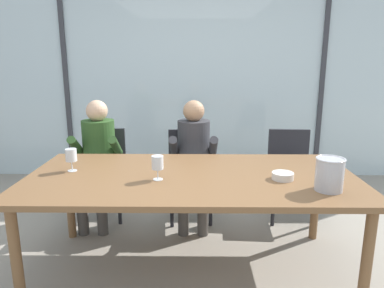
% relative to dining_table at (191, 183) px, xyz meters
% --- Properties ---
extents(ground, '(14.00, 14.00, 0.00)m').
position_rel_dining_table_xyz_m(ground, '(0.00, 1.00, -0.70)').
color(ground, '#9E9384').
extents(window_glass_panel, '(7.61, 0.03, 2.60)m').
position_rel_dining_table_xyz_m(window_glass_panel, '(0.00, 2.33, 0.60)').
color(window_glass_panel, silver).
rests_on(window_glass_panel, ground).
extents(window_mullion_left, '(0.06, 0.06, 2.60)m').
position_rel_dining_table_xyz_m(window_mullion_left, '(-1.71, 2.31, 0.60)').
color(window_mullion_left, '#38383D').
rests_on(window_mullion_left, ground).
extents(window_mullion_right, '(0.06, 0.06, 2.60)m').
position_rel_dining_table_xyz_m(window_mullion_right, '(1.71, 2.31, 0.60)').
color(window_mullion_right, '#38383D').
rests_on(window_mullion_right, ground).
extents(hillside_vineyard, '(13.61, 2.40, 2.08)m').
position_rel_dining_table_xyz_m(hillside_vineyard, '(0.00, 5.91, 0.34)').
color(hillside_vineyard, '#386633').
rests_on(hillside_vineyard, ground).
extents(dining_table, '(2.41, 1.17, 0.77)m').
position_rel_dining_table_xyz_m(dining_table, '(0.00, 0.00, 0.00)').
color(dining_table, brown).
rests_on(dining_table, ground).
extents(chair_near_curtain, '(0.46, 0.46, 0.89)m').
position_rel_dining_table_xyz_m(chair_near_curtain, '(-0.92, 1.03, -0.18)').
color(chair_near_curtain, '#232328').
rests_on(chair_near_curtain, ground).
extents(chair_left_of_center, '(0.48, 0.48, 0.89)m').
position_rel_dining_table_xyz_m(chair_left_of_center, '(-0.04, 0.99, -0.18)').
color(chair_left_of_center, '#232328').
rests_on(chair_left_of_center, ground).
extents(chair_center, '(0.47, 0.47, 0.89)m').
position_rel_dining_table_xyz_m(chair_center, '(1.00, 1.00, -0.18)').
color(chair_center, '#232328').
rests_on(chair_center, ground).
extents(person_olive_shirt, '(0.47, 0.62, 1.21)m').
position_rel_dining_table_xyz_m(person_olive_shirt, '(-0.94, 0.86, -0.01)').
color(person_olive_shirt, '#2D5123').
rests_on(person_olive_shirt, ground).
extents(person_charcoal_jacket, '(0.46, 0.61, 1.21)m').
position_rel_dining_table_xyz_m(person_charcoal_jacket, '(0.01, 0.86, -0.01)').
color(person_charcoal_jacket, '#38383D').
rests_on(person_charcoal_jacket, ground).
extents(ice_bucket_primary, '(0.19, 0.19, 0.22)m').
position_rel_dining_table_xyz_m(ice_bucket_primary, '(0.89, -0.31, 0.17)').
color(ice_bucket_primary, '#B7B7BC').
rests_on(ice_bucket_primary, dining_table).
extents(tasting_bowl, '(0.15, 0.15, 0.05)m').
position_rel_dining_table_xyz_m(tasting_bowl, '(0.65, -0.10, 0.09)').
color(tasting_bowl, silver).
rests_on(tasting_bowl, dining_table).
extents(wine_glass_by_left_taster, '(0.08, 0.08, 0.17)m').
position_rel_dining_table_xyz_m(wine_glass_by_left_taster, '(-0.24, -0.11, 0.18)').
color(wine_glass_by_left_taster, silver).
rests_on(wine_glass_by_left_taster, dining_table).
extents(wine_glass_near_bucket, '(0.08, 0.08, 0.17)m').
position_rel_dining_table_xyz_m(wine_glass_near_bucket, '(-0.91, 0.08, 0.18)').
color(wine_glass_near_bucket, silver).
rests_on(wine_glass_near_bucket, dining_table).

